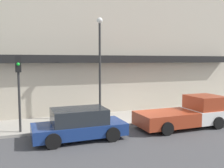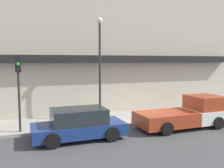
# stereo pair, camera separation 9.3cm
# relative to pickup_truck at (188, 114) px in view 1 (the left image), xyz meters

# --- Properties ---
(ground_plane) EXTENTS (80.00, 80.00, 0.00)m
(ground_plane) POSITION_rel_pickup_truck_xyz_m (-2.12, 1.37, -0.76)
(ground_plane) COLOR #424244
(sidewalk) EXTENTS (36.00, 3.39, 0.14)m
(sidewalk) POSITION_rel_pickup_truck_xyz_m (-2.12, 3.07, -0.69)
(sidewalk) COLOR #9E998E
(sidewalk) RESTS_ON ground
(building) EXTENTS (19.80, 3.80, 10.20)m
(building) POSITION_rel_pickup_truck_xyz_m (-2.14, 6.24, 3.64)
(building) COLOR #BCB29E
(building) RESTS_ON ground
(pickup_truck) EXTENTS (5.33, 2.27, 1.73)m
(pickup_truck) POSITION_rel_pickup_truck_xyz_m (0.00, 0.00, 0.00)
(pickup_truck) COLOR white
(pickup_truck) RESTS_ON ground
(parked_car) EXTENTS (4.41, 2.11, 1.49)m
(parked_car) POSITION_rel_pickup_truck_xyz_m (-6.33, -0.00, -0.04)
(parked_car) COLOR navy
(parked_car) RESTS_ON ground
(fire_hydrant) EXTENTS (0.16, 0.16, 0.58)m
(fire_hydrant) POSITION_rel_pickup_truck_xyz_m (-1.77, 2.01, -0.33)
(fire_hydrant) COLOR red
(fire_hydrant) RESTS_ON sidewalk
(street_lamp) EXTENTS (0.36, 0.36, 6.23)m
(street_lamp) POSITION_rel_pickup_truck_xyz_m (-4.29, 2.99, 3.21)
(street_lamp) COLOR #2D2D2D
(street_lamp) RESTS_ON sidewalk
(traffic_light) EXTENTS (0.28, 0.42, 3.87)m
(traffic_light) POSITION_rel_pickup_truck_xyz_m (-8.98, 1.71, 2.03)
(traffic_light) COLOR #2D2D2D
(traffic_light) RESTS_ON sidewalk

